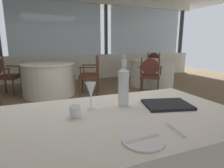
{
  "coord_description": "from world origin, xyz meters",
  "views": [
    {
      "loc": [
        -0.6,
        -2.46,
        1.21
      ],
      "look_at": [
        -0.12,
        -1.22,
        0.92
      ],
      "focal_mm": 29.55,
      "sensor_mm": 36.0,
      "label": 1
    }
  ],
  "objects_px": {
    "dining_chair_0_1": "(150,73)",
    "dining_chair_1_0": "(93,72)",
    "dining_chair_0_0": "(153,63)",
    "side_plate": "(143,140)",
    "wine_glass": "(91,91)",
    "menu_book": "(167,104)",
    "dining_chair_1_1": "(4,73)",
    "water_bottle": "(123,86)",
    "water_tumbler": "(75,111)"
  },
  "relations": [
    {
      "from": "side_plate",
      "to": "water_tumbler",
      "type": "bearing_deg",
      "value": 120.44
    },
    {
      "from": "dining_chair_0_1",
      "to": "dining_chair_1_0",
      "type": "xyz_separation_m",
      "value": [
        -1.31,
        0.47,
        0.04
      ]
    },
    {
      "from": "side_plate",
      "to": "dining_chair_1_1",
      "type": "bearing_deg",
      "value": 106.06
    },
    {
      "from": "side_plate",
      "to": "dining_chair_0_0",
      "type": "relative_size",
      "value": 0.22
    },
    {
      "from": "dining_chair_1_0",
      "to": "water_bottle",
      "type": "bearing_deg",
      "value": 99.53
    },
    {
      "from": "water_bottle",
      "to": "dining_chair_0_0",
      "type": "relative_size",
      "value": 0.4
    },
    {
      "from": "menu_book",
      "to": "dining_chair_1_0",
      "type": "bearing_deg",
      "value": 98.83
    },
    {
      "from": "water_tumbler",
      "to": "dining_chair_0_1",
      "type": "height_order",
      "value": "dining_chair_0_1"
    },
    {
      "from": "water_tumbler",
      "to": "dining_chair_0_1",
      "type": "relative_size",
      "value": 0.08
    },
    {
      "from": "side_plate",
      "to": "dining_chair_1_0",
      "type": "bearing_deg",
      "value": 78.32
    },
    {
      "from": "dining_chair_0_1",
      "to": "dining_chair_1_0",
      "type": "bearing_deg",
      "value": 105.9
    },
    {
      "from": "side_plate",
      "to": "dining_chair_0_0",
      "type": "xyz_separation_m",
      "value": [
        3.31,
        4.85,
        -0.21
      ]
    },
    {
      "from": "water_bottle",
      "to": "wine_glass",
      "type": "relative_size",
      "value": 1.94
    },
    {
      "from": "water_bottle",
      "to": "dining_chair_1_1",
      "type": "relative_size",
      "value": 0.4
    },
    {
      "from": "dining_chair_1_1",
      "to": "wine_glass",
      "type": "bearing_deg",
      "value": -52.76
    },
    {
      "from": "wine_glass",
      "to": "dining_chair_1_1",
      "type": "bearing_deg",
      "value": 106.52
    },
    {
      "from": "wine_glass",
      "to": "menu_book",
      "type": "relative_size",
      "value": 0.59
    },
    {
      "from": "menu_book",
      "to": "side_plate",
      "type": "bearing_deg",
      "value": -124.54
    },
    {
      "from": "side_plate",
      "to": "water_tumbler",
      "type": "distance_m",
      "value": 0.48
    },
    {
      "from": "side_plate",
      "to": "dining_chair_0_1",
      "type": "xyz_separation_m",
      "value": [
        2.05,
        3.08,
        -0.24
      ]
    },
    {
      "from": "side_plate",
      "to": "wine_glass",
      "type": "bearing_deg",
      "value": 102.57
    },
    {
      "from": "dining_chair_0_1",
      "to": "dining_chair_1_1",
      "type": "relative_size",
      "value": 0.96
    },
    {
      "from": "menu_book",
      "to": "dining_chair_1_1",
      "type": "bearing_deg",
      "value": 127.33
    },
    {
      "from": "wine_glass",
      "to": "dining_chair_0_1",
      "type": "distance_m",
      "value": 3.38
    },
    {
      "from": "menu_book",
      "to": "dining_chair_0_1",
      "type": "bearing_deg",
      "value": 73.47
    },
    {
      "from": "water_bottle",
      "to": "dining_chair_1_1",
      "type": "bearing_deg",
      "value": 109.81
    },
    {
      "from": "water_bottle",
      "to": "water_tumbler",
      "type": "bearing_deg",
      "value": -166.93
    },
    {
      "from": "side_plate",
      "to": "dining_chair_0_0",
      "type": "distance_m",
      "value": 5.87
    },
    {
      "from": "dining_chair_0_1",
      "to": "dining_chair_1_1",
      "type": "height_order",
      "value": "dining_chair_1_1"
    },
    {
      "from": "water_tumbler",
      "to": "menu_book",
      "type": "height_order",
      "value": "water_tumbler"
    },
    {
      "from": "side_plate",
      "to": "dining_chair_1_0",
      "type": "xyz_separation_m",
      "value": [
        0.74,
        3.56,
        -0.2
      ]
    },
    {
      "from": "menu_book",
      "to": "dining_chair_0_0",
      "type": "bearing_deg",
      "value": 71.45
    },
    {
      "from": "water_tumbler",
      "to": "dining_chair_0_0",
      "type": "relative_size",
      "value": 0.08
    },
    {
      "from": "dining_chair_0_0",
      "to": "dining_chair_0_1",
      "type": "bearing_deg",
      "value": 0.0
    },
    {
      "from": "wine_glass",
      "to": "water_tumbler",
      "type": "distance_m",
      "value": 0.19
    },
    {
      "from": "side_plate",
      "to": "menu_book",
      "type": "height_order",
      "value": "menu_book"
    },
    {
      "from": "water_bottle",
      "to": "dining_chair_1_0",
      "type": "height_order",
      "value": "water_bottle"
    },
    {
      "from": "water_bottle",
      "to": "dining_chair_1_0",
      "type": "bearing_deg",
      "value": 78.8
    },
    {
      "from": "menu_book",
      "to": "dining_chair_0_1",
      "type": "relative_size",
      "value": 0.37
    },
    {
      "from": "menu_book",
      "to": "dining_chair_1_0",
      "type": "relative_size",
      "value": 0.34
    },
    {
      "from": "side_plate",
      "to": "water_tumbler",
      "type": "height_order",
      "value": "water_tumbler"
    },
    {
      "from": "menu_book",
      "to": "dining_chair_0_1",
      "type": "height_order",
      "value": "dining_chair_0_1"
    },
    {
      "from": "dining_chair_0_0",
      "to": "dining_chair_0_1",
      "type": "height_order",
      "value": "dining_chair_0_0"
    },
    {
      "from": "water_tumbler",
      "to": "dining_chair_1_0",
      "type": "height_order",
      "value": "dining_chair_1_0"
    },
    {
      "from": "dining_chair_1_1",
      "to": "side_plate",
      "type": "bearing_deg",
      "value": -53.22
    },
    {
      "from": "menu_book",
      "to": "water_tumbler",
      "type": "bearing_deg",
      "value": -168.82
    },
    {
      "from": "side_plate",
      "to": "dining_chair_1_0",
      "type": "relative_size",
      "value": 0.22
    },
    {
      "from": "side_plate",
      "to": "dining_chair_1_1",
      "type": "distance_m",
      "value": 4.48
    },
    {
      "from": "wine_glass",
      "to": "dining_chair_1_1",
      "type": "distance_m",
      "value": 3.97
    },
    {
      "from": "wine_glass",
      "to": "menu_book",
      "type": "distance_m",
      "value": 0.58
    }
  ]
}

